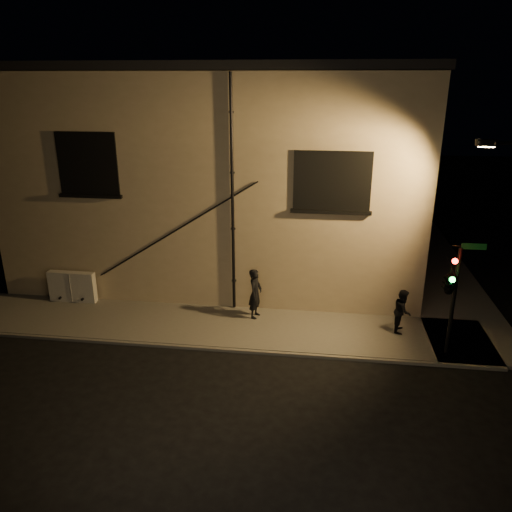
# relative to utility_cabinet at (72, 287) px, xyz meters

# --- Properties ---
(ground) EXTENTS (90.00, 90.00, 0.00)m
(ground) POSITION_rel_utility_cabinet_xyz_m (8.05, -2.70, -0.72)
(ground) COLOR black
(sidewalk) EXTENTS (21.00, 16.00, 0.12)m
(sidewalk) POSITION_rel_utility_cabinet_xyz_m (9.27, 1.69, -0.66)
(sidewalk) COLOR #5F5B55
(sidewalk) RESTS_ON ground
(building) EXTENTS (16.20, 12.23, 8.80)m
(building) POSITION_rel_utility_cabinet_xyz_m (5.05, 6.29, 3.69)
(building) COLOR tan
(building) RESTS_ON ground
(utility_cabinet) EXTENTS (1.81, 0.31, 1.19)m
(utility_cabinet) POSITION_rel_utility_cabinet_xyz_m (0.00, 0.00, 0.00)
(utility_cabinet) COLOR beige
(utility_cabinet) RESTS_ON sidewalk
(pedestrian_a) EXTENTS (0.57, 0.74, 1.82)m
(pedestrian_a) POSITION_rel_utility_cabinet_xyz_m (7.14, -0.42, 0.31)
(pedestrian_a) COLOR black
(pedestrian_a) RESTS_ON sidewalk
(pedestrian_b) EXTENTS (0.71, 0.84, 1.51)m
(pedestrian_b) POSITION_rel_utility_cabinet_xyz_m (12.20, -0.83, 0.16)
(pedestrian_b) COLOR black
(pedestrian_b) RESTS_ON sidewalk
(traffic_signal) EXTENTS (1.25, 2.13, 3.62)m
(traffic_signal) POSITION_rel_utility_cabinet_xyz_m (13.21, -2.22, 1.85)
(traffic_signal) COLOR black
(traffic_signal) RESTS_ON sidewalk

